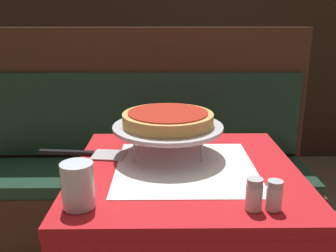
{
  "coord_description": "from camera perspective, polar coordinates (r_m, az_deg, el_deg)",
  "views": [
    {
      "loc": [
        -0.07,
        -1.07,
        1.21
      ],
      "look_at": [
        -0.05,
        0.07,
        0.87
      ],
      "focal_mm": 40.0,
      "sensor_mm": 36.0,
      "label": 1
    }
  ],
  "objects": [
    {
      "name": "pizza_pan_stand",
      "position": [
        1.23,
        -0.02,
        -0.33
      ],
      "size": [
        0.36,
        0.36,
        0.1
      ],
      "color": "#ADADB2",
      "rests_on": "dining_table_front"
    },
    {
      "name": "water_glass_near",
      "position": [
        0.94,
        -13.57,
        -8.77
      ],
      "size": [
        0.08,
        0.08,
        0.11
      ],
      "color": "silver",
      "rests_on": "dining_table_front"
    },
    {
      "name": "pepper_shaker",
      "position": [
        0.95,
        15.89,
        -10.13
      ],
      "size": [
        0.04,
        0.04,
        0.07
      ],
      "color": "silver",
      "rests_on": "dining_table_front"
    },
    {
      "name": "booth_bench",
      "position": [
        1.98,
        -4.01,
        -9.38
      ],
      "size": [
        1.72,
        0.45,
        1.15
      ],
      "color": "#3D2316",
      "rests_on": "ground_plane"
    },
    {
      "name": "back_wall_panel",
      "position": [
        3.12,
        0.6,
        16.42
      ],
      "size": [
        6.0,
        0.04,
        2.4
      ],
      "primitive_type": "cube",
      "color": "black",
      "rests_on": "ground_plane"
    },
    {
      "name": "dining_table_rear",
      "position": [
        2.73,
        2.96,
        4.41
      ],
      "size": [
        0.74,
        0.74,
        0.76
      ],
      "color": "#1E6B33",
      "rests_on": "ground_plane"
    },
    {
      "name": "deep_dish_pizza",
      "position": [
        1.22,
        -0.02,
        1.13
      ],
      "size": [
        0.3,
        0.3,
        0.04
      ],
      "color": "tan",
      "rests_on": "pizza_pan_stand"
    },
    {
      "name": "pizza_server",
      "position": [
        1.29,
        -12.26,
        -4.12
      ],
      "size": [
        0.3,
        0.1,
        0.01
      ],
      "color": "#BCBCC1",
      "rests_on": "dining_table_front"
    },
    {
      "name": "dining_table_front",
      "position": [
        1.21,
        2.61,
        -10.8
      ],
      "size": [
        0.69,
        0.69,
        0.76
      ],
      "color": "red",
      "rests_on": "ground_plane"
    },
    {
      "name": "salt_shaker",
      "position": [
        0.93,
        12.98,
        -10.11
      ],
      "size": [
        0.04,
        0.04,
        0.08
      ],
      "color": "silver",
      "rests_on": "dining_table_front"
    },
    {
      "name": "condiment_caddy",
      "position": [
        2.78,
        2.58,
        8.05
      ],
      "size": [
        0.13,
        0.13,
        0.17
      ],
      "color": "black",
      "rests_on": "dining_table_rear"
    }
  ]
}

